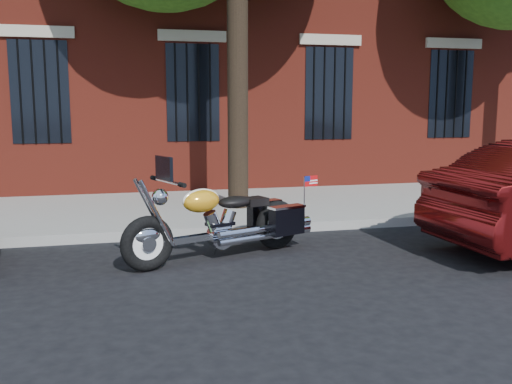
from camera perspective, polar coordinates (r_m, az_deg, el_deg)
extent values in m
plane|color=black|center=(7.35, -0.95, -6.67)|extent=(120.00, 120.00, 0.00)
cube|color=gray|center=(8.64, -2.96, -3.83)|extent=(40.00, 0.16, 0.15)
cube|color=gray|center=(10.46, -4.87, -1.67)|extent=(40.00, 3.60, 0.15)
cube|color=black|center=(12.13, -6.35, 9.81)|extent=(1.10, 0.14, 2.00)
cube|color=#B2A893|center=(12.18, -6.43, 15.23)|extent=(1.40, 0.20, 0.22)
cylinder|color=black|center=(12.05, -6.31, 9.82)|extent=(0.04, 0.04, 2.00)
cylinder|color=black|center=(10.04, -1.85, 11.83)|extent=(0.36, 0.36, 5.00)
torus|color=black|center=(6.82, -10.83, -5.09)|extent=(0.68, 0.38, 0.67)
torus|color=black|center=(7.75, 2.10, -3.29)|extent=(0.68, 0.38, 0.67)
cylinder|color=white|center=(6.82, -10.83, -5.09)|extent=(0.49, 0.23, 0.50)
cylinder|color=white|center=(7.75, 2.10, -3.29)|extent=(0.49, 0.23, 0.50)
ellipsoid|color=white|center=(6.80, -10.85, -4.27)|extent=(0.37, 0.24, 0.19)
ellipsoid|color=#FFA81C|center=(7.73, 2.10, -2.43)|extent=(0.38, 0.25, 0.19)
cube|color=white|center=(7.24, -3.94, -4.31)|extent=(1.43, 0.62, 0.08)
cylinder|color=white|center=(7.27, -3.60, -4.42)|extent=(0.36, 0.28, 0.32)
cylinder|color=white|center=(7.39, 0.44, -4.12)|extent=(1.19, 0.52, 0.09)
ellipsoid|color=#FFA81C|center=(7.05, -5.52, -0.90)|extent=(0.56, 0.44, 0.28)
ellipsoid|color=black|center=(7.31, -2.09, -1.00)|extent=(0.55, 0.44, 0.15)
cube|color=black|center=(7.92, 0.82, -2.23)|extent=(0.50, 0.32, 0.38)
cube|color=black|center=(7.51, 3.09, -2.84)|extent=(0.50, 0.32, 0.38)
cylinder|color=white|center=(6.81, -8.85, 1.06)|extent=(0.31, 0.74, 0.04)
sphere|color=white|center=(6.79, -9.57, -0.50)|extent=(0.26, 0.26, 0.20)
cube|color=black|center=(6.77, -9.18, 2.37)|extent=(0.18, 0.39, 0.28)
cube|color=red|center=(7.62, 5.51, 1.10)|extent=(0.21, 0.09, 0.14)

